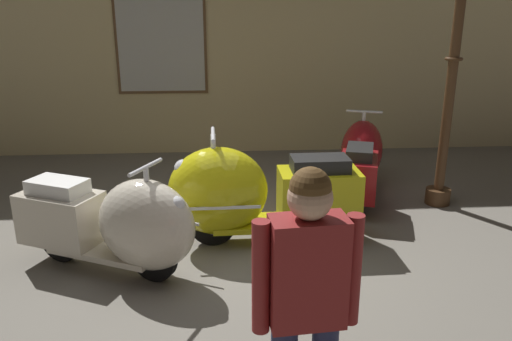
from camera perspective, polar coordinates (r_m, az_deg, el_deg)
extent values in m
plane|color=slate|center=(4.61, -3.67, -10.34)|extent=(60.00, 60.00, 0.00)
cube|color=#CCB784|center=(7.83, -4.19, 15.66)|extent=(18.00, 0.20, 3.75)
cube|color=brown|center=(7.78, -10.60, 13.55)|extent=(1.33, 0.03, 1.38)
cube|color=#B2B2AD|center=(7.76, -10.62, 13.54)|extent=(1.25, 0.01, 1.30)
cylinder|color=black|center=(4.33, -11.38, -9.60)|extent=(0.40, 0.25, 0.41)
cylinder|color=silver|center=(4.33, -11.38, -9.60)|extent=(0.21, 0.17, 0.18)
cylinder|color=black|center=(4.88, -21.09, -7.25)|extent=(0.40, 0.25, 0.41)
cylinder|color=silver|center=(4.88, -21.09, -7.25)|extent=(0.21, 0.17, 0.18)
cube|color=beige|center=(4.60, -16.52, -8.61)|extent=(1.03, 0.74, 0.05)
ellipsoid|color=beige|center=(4.24, -12.21, -5.99)|extent=(0.99, 0.84, 0.77)
cube|color=beige|center=(4.77, -21.02, -4.91)|extent=(0.80, 0.66, 0.45)
cube|color=silver|center=(4.67, -21.41, -1.70)|extent=(0.56, 0.46, 0.12)
sphere|color=silver|center=(4.01, -8.98, -3.89)|extent=(0.15, 0.15, 0.15)
cylinder|color=silver|center=(4.09, -12.17, -1.52)|extent=(0.04, 0.04, 0.28)
cylinder|color=silver|center=(4.05, -12.30, 0.37)|extent=(0.22, 0.42, 0.03)
cube|color=silver|center=(4.45, -10.37, -5.36)|extent=(0.62, 0.30, 0.02)
cylinder|color=black|center=(4.87, -4.86, -5.84)|extent=(0.45, 0.10, 0.45)
cylinder|color=silver|center=(4.87, -4.86, -5.84)|extent=(0.20, 0.11, 0.20)
cylinder|color=black|center=(4.98, 7.45, -5.38)|extent=(0.45, 0.10, 0.45)
cylinder|color=silver|center=(4.98, 7.45, -5.38)|extent=(0.20, 0.11, 0.20)
cube|color=gold|center=(4.91, 1.36, -5.88)|extent=(1.06, 0.42, 0.06)
ellipsoid|color=gold|center=(4.75, -4.29, -2.32)|extent=(0.95, 0.60, 0.85)
cube|color=gold|center=(4.88, 7.05, -2.76)|extent=(0.76, 0.46, 0.49)
cube|color=black|center=(4.78, 7.19, 0.73)|extent=(0.54, 0.32, 0.13)
sphere|color=silver|center=(4.68, -8.18, 0.25)|extent=(0.17, 0.17, 0.17)
cylinder|color=silver|center=(4.63, -4.81, 2.18)|extent=(0.05, 0.05, 0.31)
cylinder|color=silver|center=(4.59, -4.86, 4.05)|extent=(0.04, 0.49, 0.04)
cube|color=silver|center=(4.51, -4.21, -4.23)|extent=(0.75, 0.03, 0.03)
cylinder|color=black|center=(6.57, 11.65, -0.01)|extent=(0.19, 0.40, 0.39)
cylinder|color=silver|center=(6.57, 11.65, -0.01)|extent=(0.14, 0.20, 0.18)
cylinder|color=black|center=(5.69, 11.27, -2.84)|extent=(0.19, 0.40, 0.39)
cylinder|color=silver|center=(5.69, 11.27, -2.84)|extent=(0.14, 0.20, 0.18)
cube|color=maroon|center=(6.13, 11.46, -1.50)|extent=(0.62, 1.00, 0.05)
ellipsoid|color=maroon|center=(6.44, 11.79, 2.24)|extent=(0.74, 0.94, 0.75)
cube|color=maroon|center=(5.65, 11.42, -0.65)|extent=(0.58, 0.76, 0.43)
cube|color=black|center=(5.57, 11.59, 2.05)|extent=(0.41, 0.53, 0.12)
sphere|color=silver|center=(6.66, 12.00, 4.57)|extent=(0.15, 0.15, 0.15)
cylinder|color=silver|center=(6.39, 12.00, 5.28)|extent=(0.04, 0.04, 0.28)
cylinder|color=silver|center=(6.36, 12.08, 6.49)|extent=(0.42, 0.16, 0.03)
cylinder|color=#472D19|center=(6.25, 19.75, -2.72)|extent=(0.28, 0.28, 0.18)
cylinder|color=#472D19|center=(5.92, 21.21, 10.33)|extent=(0.11, 0.11, 2.68)
torus|color=#472D19|center=(5.91, 21.36, 11.62)|extent=(0.19, 0.19, 0.04)
cube|color=maroon|center=(2.38, 5.80, -11.28)|extent=(0.37, 0.22, 0.54)
cylinder|color=maroon|center=(2.44, 10.80, -10.92)|extent=(0.08, 0.08, 0.55)
cylinder|color=maroon|center=(2.34, 0.54, -11.95)|extent=(0.08, 0.08, 0.55)
sphere|color=tan|center=(2.22, 6.09, -3.06)|extent=(0.20, 0.20, 0.20)
sphere|color=brown|center=(2.21, 6.13, -1.95)|extent=(0.19, 0.19, 0.19)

